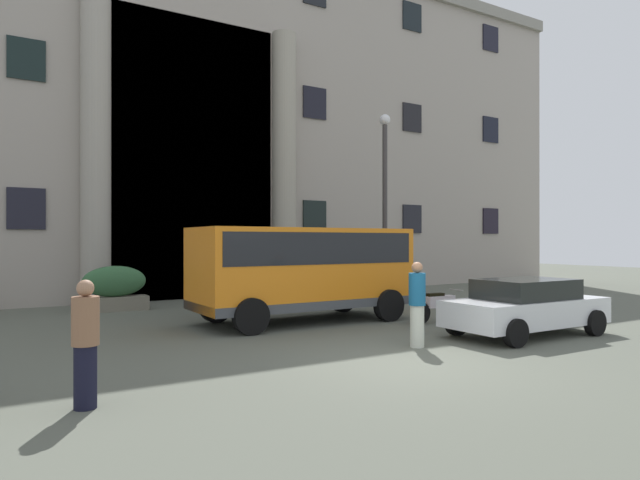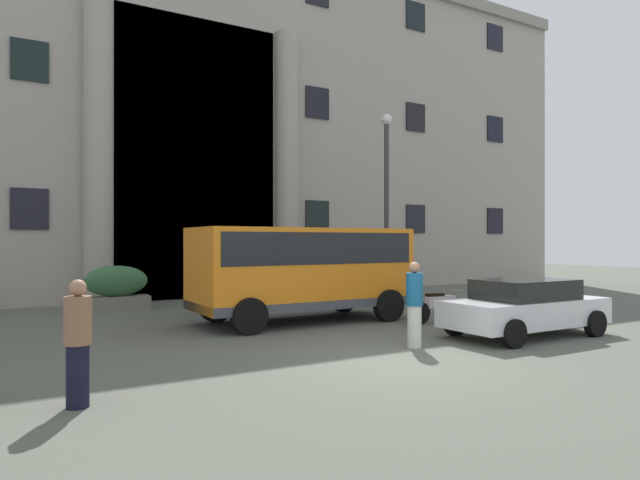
{
  "view_description": "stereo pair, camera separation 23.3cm",
  "coord_description": "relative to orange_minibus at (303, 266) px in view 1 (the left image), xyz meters",
  "views": [
    {
      "loc": [
        -6.62,
        -7.77,
        2.28
      ],
      "look_at": [
        1.63,
        5.88,
        2.3
      ],
      "focal_mm": 30.52,
      "sensor_mm": 36.0,
      "label": 1
    },
    {
      "loc": [
        -6.42,
        -7.88,
        2.28
      ],
      "look_at": [
        1.63,
        5.88,
        2.3
      ],
      "focal_mm": 30.52,
      "sensor_mm": 36.0,
      "label": 2
    }
  ],
  "objects": [
    {
      "name": "hedge_planter_entrance_right",
      "position": [
        -4.08,
        5.23,
        -0.87
      ],
      "size": [
        2.07,
        0.71,
        1.46
      ],
      "color": "slate",
      "rests_on": "ground_plane"
    },
    {
      "name": "motorcycle_near_kerb",
      "position": [
        3.18,
        -2.05,
        -1.12
      ],
      "size": [
        1.98,
        0.55,
        0.89
      ],
      "rotation": [
        0.0,
        0.0,
        -0.07
      ],
      "color": "black",
      "rests_on": "ground_plane"
    },
    {
      "name": "orange_minibus",
      "position": [
        0.0,
        0.0,
        0.0
      ],
      "size": [
        6.09,
        2.68,
        2.62
      ],
      "rotation": [
        0.0,
        0.0,
        0.01
      ],
      "color": "orange",
      "rests_on": "ground_plane"
    },
    {
      "name": "parked_compact_extra",
      "position": [
        3.48,
        -4.68,
        -0.87
      ],
      "size": [
        4.15,
        1.96,
        1.35
      ],
      "rotation": [
        0.0,
        0.0,
        -0.01
      ],
      "color": "silver",
      "rests_on": "ground_plane"
    },
    {
      "name": "pedestrian_man_red_shirt",
      "position": [
        0.31,
        -4.41,
        -0.65
      ],
      "size": [
        0.36,
        0.36,
        1.82
      ],
      "rotation": [
        0.0,
        0.0,
        2.23
      ],
      "color": "beige",
      "rests_on": "ground_plane"
    },
    {
      "name": "office_building_facade",
      "position": [
        -0.85,
        11.97,
        6.05
      ],
      "size": [
        42.25,
        9.76,
        15.25
      ],
      "color": "#A0958A",
      "rests_on": "ground_plane"
    },
    {
      "name": "lamppost_plaza_centre",
      "position": [
        4.89,
        2.57,
        2.5
      ],
      "size": [
        0.4,
        0.4,
        6.92
      ],
      "color": "#3A3536",
      "rests_on": "ground_plane"
    },
    {
      "name": "ground_plane",
      "position": [
        -0.85,
        -5.5,
        -1.63
      ],
      "size": [
        80.0,
        64.0,
        0.12
      ],
      "primitive_type": "cube",
      "color": "#55594D"
    },
    {
      "name": "pedestrian_man_crossing",
      "position": [
        -6.39,
        -5.32,
        -0.69
      ],
      "size": [
        0.36,
        0.36,
        1.75
      ],
      "rotation": [
        0.0,
        0.0,
        3.55
      ],
      "color": "black",
      "rests_on": "ground_plane"
    },
    {
      "name": "bus_stop_sign",
      "position": [
        4.54,
        1.64,
        -0.02
      ],
      "size": [
        0.44,
        0.08,
        2.51
      ],
      "color": "#A0971D",
      "rests_on": "ground_plane"
    },
    {
      "name": "hedge_planter_entrance_left",
      "position": [
        5.83,
        5.2,
        -0.78
      ],
      "size": [
        1.63,
        0.89,
        1.64
      ],
      "color": "gray",
      "rests_on": "ground_plane"
    }
  ]
}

